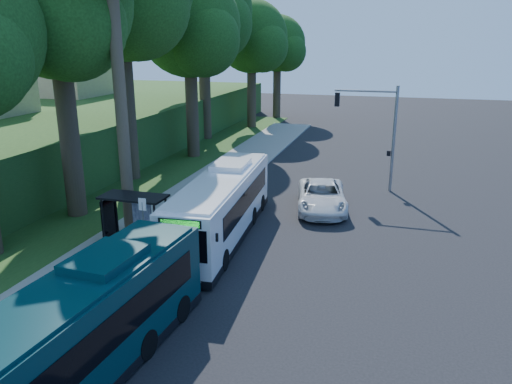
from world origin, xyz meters
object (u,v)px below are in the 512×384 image
(teal_bus, at_px, (71,338))
(pickup, at_px, (322,196))
(bus_shelter, at_px, (131,209))
(white_bus, at_px, (222,205))

(teal_bus, distance_m, pickup, 18.55)
(teal_bus, relative_size, pickup, 1.97)
(bus_shelter, distance_m, white_bus, 4.52)
(bus_shelter, xyz_separation_m, white_bus, (3.97, 2.15, -0.09))
(bus_shelter, distance_m, teal_bus, 10.97)
(bus_shelter, bearing_deg, white_bus, 28.50)
(white_bus, height_order, teal_bus, white_bus)
(teal_bus, bearing_deg, pickup, 80.01)
(bus_shelter, relative_size, pickup, 0.53)
(teal_bus, xyz_separation_m, pickup, (4.31, 18.02, -0.87))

